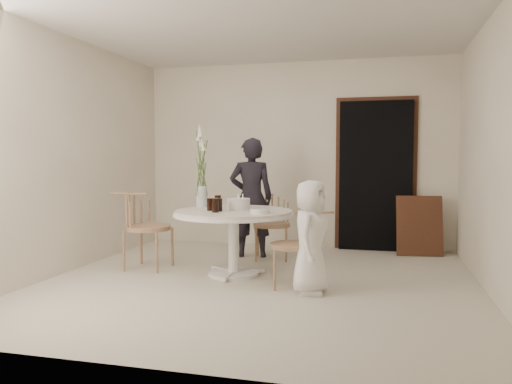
% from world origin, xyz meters
% --- Properties ---
extents(ground, '(4.50, 4.50, 0.00)m').
position_xyz_m(ground, '(0.00, 0.00, 0.00)').
color(ground, beige).
rests_on(ground, ground).
extents(room_shell, '(4.50, 4.50, 4.50)m').
position_xyz_m(room_shell, '(0.00, 0.00, 1.62)').
color(room_shell, silver).
rests_on(room_shell, ground).
extents(doorway, '(1.00, 0.10, 2.10)m').
position_xyz_m(doorway, '(1.15, 2.19, 1.05)').
color(doorway, black).
rests_on(doorway, ground).
extents(door_trim, '(1.12, 0.03, 2.22)m').
position_xyz_m(door_trim, '(1.15, 2.23, 1.11)').
color(door_trim, '#522D1C').
rests_on(door_trim, ground).
extents(table, '(1.33, 1.33, 0.73)m').
position_xyz_m(table, '(-0.35, 0.25, 0.62)').
color(table, white).
rests_on(table, ground).
extents(picture_frame, '(0.62, 0.27, 0.80)m').
position_xyz_m(picture_frame, '(1.74, 1.95, 0.40)').
color(picture_frame, '#522D1C').
rests_on(picture_frame, ground).
extents(chair_far, '(0.51, 0.54, 0.82)m').
position_xyz_m(chair_far, '(-0.15, 1.34, 0.53)').
color(chair_far, '#A6795A').
rests_on(chair_far, ground).
extents(chair_right, '(0.52, 0.49, 0.78)m').
position_xyz_m(chair_right, '(0.47, -0.04, 0.50)').
color(chair_right, '#A6795A').
rests_on(chair_right, ground).
extents(chair_left, '(0.55, 0.52, 0.90)m').
position_xyz_m(chair_left, '(-1.55, 0.32, 0.59)').
color(chair_left, '#A6795A').
rests_on(chair_left, ground).
extents(girl, '(0.64, 0.50, 1.57)m').
position_xyz_m(girl, '(-0.43, 1.31, 0.78)').
color(girl, black).
rests_on(girl, ground).
extents(boy, '(0.40, 0.57, 1.10)m').
position_xyz_m(boy, '(0.58, -0.27, 0.55)').
color(boy, white).
rests_on(boy, ground).
extents(birthday_cake, '(0.26, 0.26, 0.17)m').
position_xyz_m(birthday_cake, '(-0.32, 0.33, 0.79)').
color(birthday_cake, silver).
rests_on(birthday_cake, table).
extents(cola_tumbler_a, '(0.07, 0.07, 0.14)m').
position_xyz_m(cola_tumbler_a, '(-0.47, 0.10, 0.80)').
color(cola_tumbler_a, black).
rests_on(cola_tumbler_a, table).
extents(cola_tumbler_b, '(0.08, 0.08, 0.15)m').
position_xyz_m(cola_tumbler_b, '(-0.48, -0.00, 0.81)').
color(cola_tumbler_b, black).
rests_on(cola_tumbler_b, table).
extents(cola_tumbler_c, '(0.08, 0.08, 0.14)m').
position_xyz_m(cola_tumbler_c, '(-0.59, 0.15, 0.80)').
color(cola_tumbler_c, black).
rests_on(cola_tumbler_c, table).
extents(cola_tumbler_d, '(0.09, 0.09, 0.16)m').
position_xyz_m(cola_tumbler_d, '(-0.56, 0.34, 0.81)').
color(cola_tumbler_d, black).
rests_on(cola_tumbler_d, table).
extents(plate_stack, '(0.26, 0.26, 0.05)m').
position_xyz_m(plate_stack, '(0.02, 0.01, 0.76)').
color(plate_stack, silver).
rests_on(plate_stack, table).
extents(flower_vase, '(0.13, 0.13, 0.98)m').
position_xyz_m(flower_vase, '(-0.83, 0.52, 1.14)').
color(flower_vase, silver).
rests_on(flower_vase, table).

